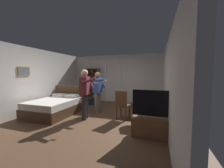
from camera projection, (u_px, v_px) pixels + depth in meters
ground_plane at (91, 118)px, 4.85m from camera, size 6.52×6.52×0.00m
wall_back at (116, 79)px, 7.61m from camera, size 5.15×0.12×2.57m
wall_left at (35, 81)px, 5.54m from camera, size 0.15×6.16×2.57m
wall_right at (169, 83)px, 3.96m from camera, size 0.12×6.16×2.57m
doorway_frame at (113, 80)px, 7.58m from camera, size 0.93×0.08×2.13m
bed at (56, 106)px, 5.35m from camera, size 1.46×1.95×1.02m
bookshelf at (93, 84)px, 7.83m from camera, size 0.80×0.32×1.84m
tv_flatscreen at (155, 124)px, 3.39m from camera, size 1.12×0.40×1.17m
side_table at (142, 107)px, 4.46m from camera, size 0.63×0.63×0.70m
laptop at (141, 99)px, 4.40m from camera, size 0.35×0.36×0.15m
bottle_on_table at (147, 98)px, 4.31m from camera, size 0.06×0.06×0.24m
wooden_chair at (122, 104)px, 4.67m from camera, size 0.49×0.49×0.99m
person_blue_shirt at (85, 91)px, 4.70m from camera, size 0.72×0.60×1.71m
person_striped_shirt at (98, 90)px, 5.47m from camera, size 0.65×0.57×1.63m
suitcase_dark at (88, 101)px, 7.03m from camera, size 0.69×0.51×0.34m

